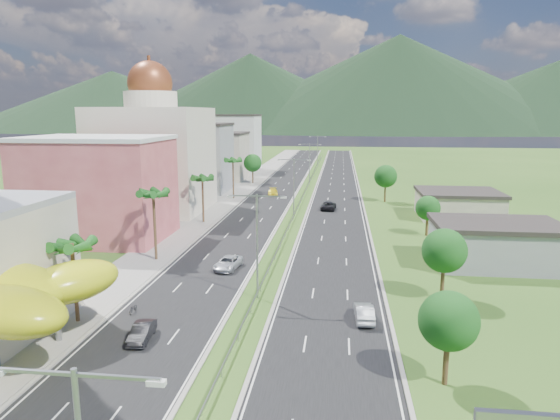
% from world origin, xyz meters
% --- Properties ---
extents(ground, '(500.00, 500.00, 0.00)m').
position_xyz_m(ground, '(0.00, 0.00, 0.00)').
color(ground, '#2D5119').
rests_on(ground, ground).
extents(road_left, '(11.00, 260.00, 0.04)m').
position_xyz_m(road_left, '(-7.50, 90.00, 0.02)').
color(road_left, black).
rests_on(road_left, ground).
extents(road_right, '(11.00, 260.00, 0.04)m').
position_xyz_m(road_right, '(7.50, 90.00, 0.02)').
color(road_right, black).
rests_on(road_right, ground).
extents(sidewalk_left, '(7.00, 260.00, 0.12)m').
position_xyz_m(sidewalk_left, '(-17.00, 90.00, 0.06)').
color(sidewalk_left, gray).
rests_on(sidewalk_left, ground).
extents(median_guardrail, '(0.10, 216.06, 0.76)m').
position_xyz_m(median_guardrail, '(0.00, 71.99, 0.62)').
color(median_guardrail, gray).
rests_on(median_guardrail, ground).
extents(streetlight_median_b, '(6.04, 0.25, 11.00)m').
position_xyz_m(streetlight_median_b, '(0.00, 10.00, 6.75)').
color(streetlight_median_b, gray).
rests_on(streetlight_median_b, ground).
extents(streetlight_median_c, '(6.04, 0.25, 11.00)m').
position_xyz_m(streetlight_median_c, '(0.00, 50.00, 6.75)').
color(streetlight_median_c, gray).
rests_on(streetlight_median_c, ground).
extents(streetlight_median_d, '(6.04, 0.25, 11.00)m').
position_xyz_m(streetlight_median_d, '(0.00, 95.00, 6.75)').
color(streetlight_median_d, gray).
rests_on(streetlight_median_d, ground).
extents(streetlight_median_e, '(6.04, 0.25, 11.00)m').
position_xyz_m(streetlight_median_e, '(0.00, 140.00, 6.75)').
color(streetlight_median_e, gray).
rests_on(streetlight_median_e, ground).
extents(pink_shophouse, '(20.00, 15.00, 15.00)m').
position_xyz_m(pink_shophouse, '(-28.00, 32.00, 7.50)').
color(pink_shophouse, '#B3494E').
rests_on(pink_shophouse, ground).
extents(domed_building, '(20.00, 20.00, 28.70)m').
position_xyz_m(domed_building, '(-28.00, 55.00, 11.35)').
color(domed_building, beige).
rests_on(domed_building, ground).
extents(midrise_grey, '(16.00, 15.00, 16.00)m').
position_xyz_m(midrise_grey, '(-27.00, 80.00, 8.00)').
color(midrise_grey, gray).
rests_on(midrise_grey, ground).
extents(midrise_beige, '(16.00, 15.00, 13.00)m').
position_xyz_m(midrise_beige, '(-27.00, 102.00, 6.50)').
color(midrise_beige, '#A19885').
rests_on(midrise_beige, ground).
extents(midrise_white, '(16.00, 15.00, 18.00)m').
position_xyz_m(midrise_white, '(-27.00, 125.00, 9.00)').
color(midrise_white, silver).
rests_on(midrise_white, ground).
extents(shed_near, '(15.00, 10.00, 5.00)m').
position_xyz_m(shed_near, '(28.00, 25.00, 2.50)').
color(shed_near, gray).
rests_on(shed_near, ground).
extents(shed_far, '(14.00, 12.00, 4.40)m').
position_xyz_m(shed_far, '(30.00, 55.00, 2.20)').
color(shed_far, '#A19885').
rests_on(shed_far, ground).
extents(palm_tree_b, '(3.60, 3.60, 8.10)m').
position_xyz_m(palm_tree_b, '(-15.50, 2.00, 7.06)').
color(palm_tree_b, '#47301C').
rests_on(palm_tree_b, ground).
extents(palm_tree_c, '(3.60, 3.60, 9.60)m').
position_xyz_m(palm_tree_c, '(-15.50, 22.00, 8.50)').
color(palm_tree_c, '#47301C').
rests_on(palm_tree_c, ground).
extents(palm_tree_d, '(3.60, 3.60, 8.60)m').
position_xyz_m(palm_tree_d, '(-15.50, 45.00, 7.54)').
color(palm_tree_d, '#47301C').
rests_on(palm_tree_d, ground).
extents(palm_tree_e, '(3.60, 3.60, 9.40)m').
position_xyz_m(palm_tree_e, '(-15.50, 70.00, 8.31)').
color(palm_tree_e, '#47301C').
rests_on(palm_tree_e, ground).
extents(leafy_tree_lfar, '(4.90, 4.90, 8.05)m').
position_xyz_m(leafy_tree_lfar, '(-15.50, 95.00, 5.58)').
color(leafy_tree_lfar, '#47301C').
rests_on(leafy_tree_lfar, ground).
extents(leafy_tree_ra, '(4.20, 4.20, 6.90)m').
position_xyz_m(leafy_tree_ra, '(16.00, -5.00, 4.78)').
color(leafy_tree_ra, '#47301C').
rests_on(leafy_tree_ra, ground).
extents(leafy_tree_rb, '(4.55, 4.55, 7.47)m').
position_xyz_m(leafy_tree_rb, '(19.00, 12.00, 5.18)').
color(leafy_tree_rb, '#47301C').
rests_on(leafy_tree_rb, ground).
extents(leafy_tree_rc, '(3.85, 3.85, 6.33)m').
position_xyz_m(leafy_tree_rc, '(22.00, 40.00, 4.37)').
color(leafy_tree_rc, '#47301C').
rests_on(leafy_tree_rc, ground).
extents(leafy_tree_rd, '(4.90, 4.90, 8.05)m').
position_xyz_m(leafy_tree_rd, '(18.00, 70.00, 5.58)').
color(leafy_tree_rd, '#47301C').
rests_on(leafy_tree_rd, ground).
extents(mountain_ridge, '(860.00, 140.00, 90.00)m').
position_xyz_m(mountain_ridge, '(60.00, 450.00, 0.00)').
color(mountain_ridge, black).
rests_on(mountain_ridge, ground).
extents(car_dark_left, '(1.92, 4.42, 1.41)m').
position_xyz_m(car_dark_left, '(-8.12, -0.92, 0.75)').
color(car_dark_left, black).
rests_on(car_dark_left, road_left).
extents(car_silver_mid_left, '(3.15, 5.63, 1.49)m').
position_xyz_m(car_silver_mid_left, '(-5.24, 19.26, 0.78)').
color(car_silver_mid_left, '#B6B9BE').
rests_on(car_silver_mid_left, road_left).
extents(car_yellow_far_left, '(2.91, 5.66, 1.57)m').
position_xyz_m(car_yellow_far_left, '(-7.27, 75.26, 0.83)').
color(car_yellow_far_left, yellow).
rests_on(car_yellow_far_left, road_left).
extents(car_silver_right, '(1.86, 4.72, 1.53)m').
position_xyz_m(car_silver_right, '(10.77, 5.52, 0.80)').
color(car_silver_right, '#9C9FA3').
rests_on(car_silver_right, road_right).
extents(car_dark_far_right, '(3.15, 6.04, 1.62)m').
position_xyz_m(car_dark_far_right, '(6.09, 59.56, 0.85)').
color(car_dark_far_right, black).
rests_on(car_dark_far_right, road_right).
extents(motorcycle, '(0.51, 1.70, 1.08)m').
position_xyz_m(motorcycle, '(-11.27, 4.64, 0.58)').
color(motorcycle, black).
rests_on(motorcycle, road_left).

